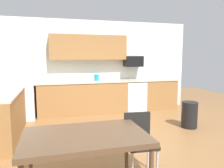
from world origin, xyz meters
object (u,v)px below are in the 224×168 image
at_px(refrigerator, 19,84).
at_px(trash_bin, 189,115).
at_px(kettle, 97,78).
at_px(oven_range, 134,95).
at_px(microwave, 133,61).
at_px(chair_near_table, 139,138).
at_px(dining_table, 85,139).

distance_m(refrigerator, trash_bin, 4.33).
xyz_separation_m(refrigerator, kettle, (2.09, 0.13, 0.08)).
distance_m(oven_range, microwave, 1.04).
distance_m(microwave, chair_near_table, 3.90).
bearing_deg(microwave, chair_near_table, -109.81).
distance_m(microwave, dining_table, 4.46).
distance_m(microwave, kettle, 1.25).
bearing_deg(oven_range, refrigerator, -178.59).
bearing_deg(trash_bin, chair_near_table, -141.05).
bearing_deg(oven_range, dining_table, -118.90).
xyz_separation_m(microwave, trash_bin, (0.62, -2.01, -1.19)).
relative_size(dining_table, chair_near_table, 1.65).
relative_size(oven_range, chair_near_table, 1.07).
height_order(refrigerator, chair_near_table, refrigerator).
xyz_separation_m(dining_table, trash_bin, (2.70, 1.85, -0.40)).
bearing_deg(kettle, microwave, 2.48).
bearing_deg(microwave, trash_bin, -72.93).
relative_size(refrigerator, kettle, 9.35).
bearing_deg(chair_near_table, dining_table, -158.51).
bearing_deg(microwave, kettle, -177.52).
distance_m(microwave, trash_bin, 2.42).
distance_m(oven_range, trash_bin, 2.02).
height_order(refrigerator, microwave, refrigerator).
height_order(chair_near_table, trash_bin, chair_near_table).
relative_size(trash_bin, kettle, 3.00).
relative_size(dining_table, trash_bin, 2.33).
bearing_deg(kettle, refrigerator, -176.45).
bearing_deg(chair_near_table, trash_bin, 38.95).
bearing_deg(microwave, dining_table, -118.26).
xyz_separation_m(oven_range, kettle, (-1.16, 0.05, 0.56)).
bearing_deg(chair_near_table, microwave, 70.19).
bearing_deg(refrigerator, oven_range, 1.41).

